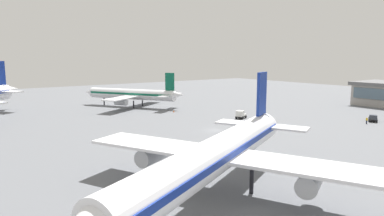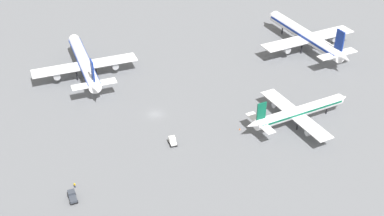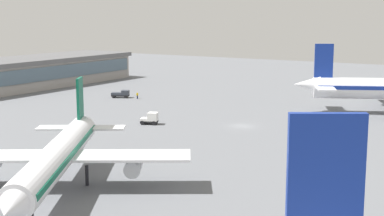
{
  "view_description": "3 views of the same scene",
  "coord_description": "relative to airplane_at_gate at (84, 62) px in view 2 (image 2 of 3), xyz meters",
  "views": [
    {
      "loc": [
        -60.7,
        50.29,
        17.2
      ],
      "look_at": [
        15.96,
        -5.04,
        2.95
      ],
      "focal_mm": 31.73,
      "sensor_mm": 36.0,
      "label": 1
    },
    {
      "loc": [
        23.44,
        -140.23,
        95.32
      ],
      "look_at": [
        12.49,
        -2.25,
        4.55
      ],
      "focal_mm": 47.96,
      "sensor_mm": 36.0,
      "label": 2
    },
    {
      "loc": [
        93.37,
        45.64,
        21.19
      ],
      "look_at": [
        22.41,
        2.43,
        6.97
      ],
      "focal_mm": 52.14,
      "sensor_mm": 36.0,
      "label": 3
    }
  ],
  "objects": [
    {
      "name": "safety_cone_near_gate",
      "position": [
        57.88,
        -30.83,
        -5.06
      ],
      "size": [
        0.44,
        0.44,
        0.6
      ],
      "primitive_type": "cone",
      "color": "#EA590C",
      "rests_on": "ground"
    },
    {
      "name": "airplane_taxiing",
      "position": [
        84.38,
        28.87,
        0.42
      ],
      "size": [
        39.23,
        46.77,
        15.91
      ],
      "rotation": [
        0.0,
        0.0,
        2.12
      ],
      "color": "white",
      "rests_on": "ground"
    },
    {
      "name": "ground",
      "position": [
        29.76,
        -24.12,
        -5.36
      ],
      "size": [
        288.0,
        288.0,
        0.0
      ],
      "primitive_type": "plane",
      "color": "slate"
    },
    {
      "name": "airplane_distant",
      "position": [
        76.35,
        -25.66,
        -0.98
      ],
      "size": [
        35.26,
        29.61,
        12.06
      ],
      "rotation": [
        0.0,
        0.0,
        0.56
      ],
      "color": "white",
      "rests_on": "ground"
    },
    {
      "name": "airplane_at_gate",
      "position": [
        0.0,
        0.0,
        0.0
      ],
      "size": [
        37.62,
        45.28,
        14.75
      ],
      "rotation": [
        0.0,
        0.0,
        2.02
      ],
      "color": "white",
      "rests_on": "ground"
    },
    {
      "name": "pushback_tractor",
      "position": [
        13.45,
        -66.2,
        -4.39
      ],
      "size": [
        3.7,
        4.79,
        1.9
      ],
      "rotation": [
        0.0,
        0.0,
        2.03
      ],
      "color": "black",
      "rests_on": "ground"
    },
    {
      "name": "baggage_tug",
      "position": [
        37.35,
        -40.02,
        -4.21
      ],
      "size": [
        3.17,
        3.68,
        2.3
      ],
      "rotation": [
        0.0,
        0.0,
        1.95
      ],
      "color": "black",
      "rests_on": "ground"
    },
    {
      "name": "ground_crew_worker",
      "position": [
        12.82,
        -61.63,
        -4.51
      ],
      "size": [
        0.56,
        0.47,
        1.67
      ],
      "rotation": [
        0.0,
        0.0,
        4.43
      ],
      "color": "#1E2338",
      "rests_on": "ground"
    }
  ]
}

